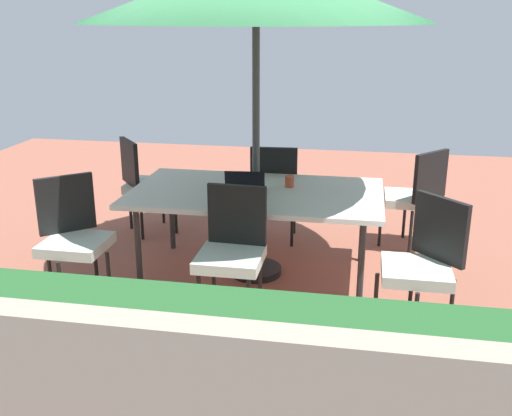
% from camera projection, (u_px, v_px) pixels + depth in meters
% --- Properties ---
extents(ground_plane, '(10.00, 10.00, 0.02)m').
position_uv_depth(ground_plane, '(256.00, 274.00, 5.19)').
color(ground_plane, '#935442').
extents(dining_table, '(2.09, 1.17, 0.75)m').
position_uv_depth(dining_table, '(256.00, 196.00, 4.96)').
color(dining_table, white).
rests_on(dining_table, ground_plane).
extents(chair_south, '(0.46, 0.47, 0.98)m').
position_uv_depth(chair_south, '(275.00, 188.00, 5.74)').
color(chair_south, silver).
rests_on(chair_south, ground_plane).
extents(chair_northwest, '(0.59, 0.59, 0.98)m').
position_uv_depth(chair_northwest, '(423.00, 261.00, 4.05)').
color(chair_northwest, silver).
rests_on(chair_northwest, ground_plane).
extents(chair_southeast, '(0.58, 0.58, 0.98)m').
position_uv_depth(chair_southeast, '(145.00, 180.00, 5.99)').
color(chair_southeast, silver).
rests_on(chair_southeast, ground_plane).
extents(chair_southwest, '(0.59, 0.59, 0.98)m').
position_uv_depth(chair_southwest, '(415.00, 194.00, 5.54)').
color(chair_southwest, silver).
rests_on(chair_southwest, ground_plane).
extents(chair_northeast, '(0.58, 0.59, 0.98)m').
position_uv_depth(chair_northeast, '(73.00, 234.00, 4.54)').
color(chair_northeast, silver).
rests_on(chair_northeast, ground_plane).
extents(chair_north, '(0.46, 0.47, 0.98)m').
position_uv_depth(chair_north, '(232.00, 248.00, 4.28)').
color(chair_north, silver).
rests_on(chair_north, ground_plane).
extents(laptop, '(0.34, 0.27, 0.21)m').
position_uv_depth(laptop, '(246.00, 188.00, 4.85)').
color(laptop, '#2D2D33').
rests_on(laptop, dining_table).
extents(cup, '(0.08, 0.08, 0.10)m').
position_uv_depth(cup, '(289.00, 181.00, 5.05)').
color(cup, '#CC4C33').
rests_on(cup, dining_table).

